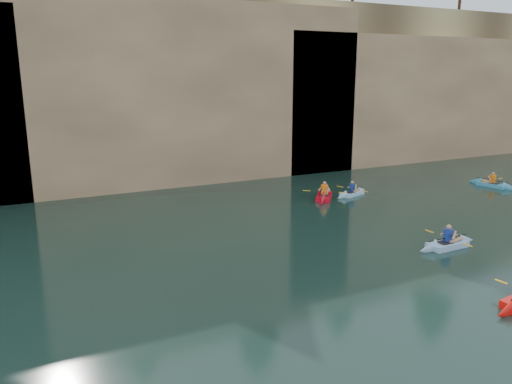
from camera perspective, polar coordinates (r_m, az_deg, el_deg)
name	(u,v)px	position (r m, az deg, el deg)	size (l,w,h in m)	color
ground	(426,384)	(12.59, 18.82, -20.06)	(160.00, 160.00, 0.00)	black
cliff	(125,84)	(37.98, -14.79, 11.84)	(70.00, 16.00, 12.00)	tan
cliff_slab_center	(184,91)	(31.35, -8.25, 11.33)	(24.00, 2.40, 11.40)	tan
cliff_slab_east	(427,97)	(42.16, 19.01, 10.20)	(26.00, 2.40, 9.84)	tan
sea_cave_center	(88,167)	(29.82, -18.60, 2.72)	(3.50, 1.00, 3.20)	black
sea_cave_east	(300,141)	(34.43, 5.10, 5.83)	(5.00, 1.00, 4.50)	black
kayaker_ltblue_near	(447,244)	(21.43, 21.02, -5.57)	(3.02, 2.34, 1.18)	#90BFF1
kayaker_red_far	(324,196)	(27.87, 7.80, -0.47)	(2.65, 3.03, 1.22)	red
kayaker_ltblue_mid	(352,193)	(28.92, 10.90, -0.11)	(2.80, 2.01, 1.04)	#98D4FF
kayaker_blue_east	(492,184)	(33.86, 25.37, 0.80)	(2.20, 3.20, 1.11)	#40A1DB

